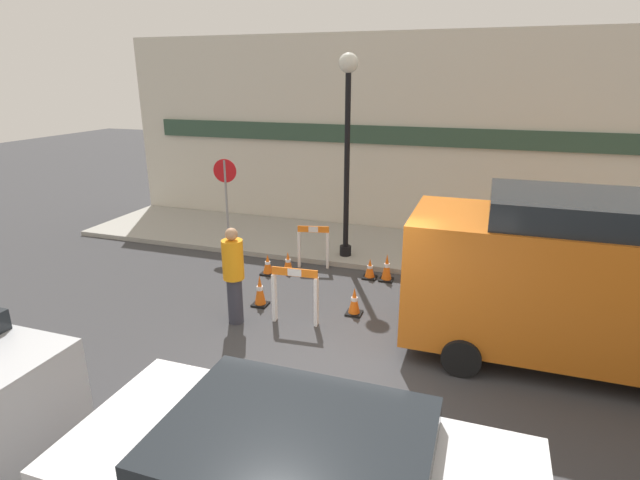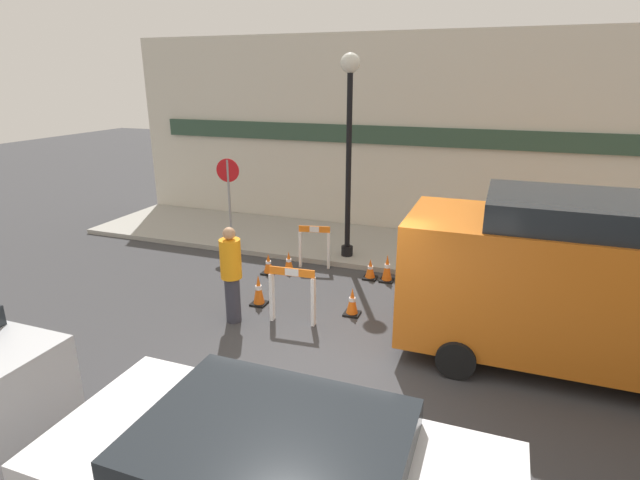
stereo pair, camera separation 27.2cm
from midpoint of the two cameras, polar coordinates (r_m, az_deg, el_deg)
name	(u,v)px [view 2 (the right image)]	position (r m, az deg, el deg)	size (l,w,h in m)	color
ground_plane	(327,380)	(7.82, 1.82, -15.68)	(60.00, 60.00, 0.00)	#38383A
sidewalk_slab	(405,250)	(13.15, 10.33, -1.15)	(18.00, 3.20, 0.13)	#9E9B93
storefront_facade	(423,138)	(14.18, 12.21, 11.32)	(18.00, 0.22, 5.50)	beige
streetlamp_post	(349,130)	(11.73, 4.04, 12.45)	(0.44, 0.44, 4.73)	black
stop_sign	(229,188)	(13.05, -9.80, 5.92)	(0.59, 0.13, 2.26)	gray
barricade_0	(292,293)	(9.16, -2.34, -6.13)	(0.87, 0.20, 1.08)	white
barricade_1	(314,246)	(11.80, 0.02, -0.65)	(0.75, 0.29, 1.03)	white
traffic_cone_0	(289,262)	(11.62, -2.92, -2.57)	(0.30, 0.30, 0.50)	black
traffic_cone_1	(387,268)	(11.19, 8.37, -3.24)	(0.30, 0.30, 0.63)	black
traffic_cone_2	(352,302)	(9.60, 4.52, -7.09)	(0.30, 0.30, 0.55)	black
traffic_cone_3	(268,264)	(11.56, -5.24, -2.80)	(0.30, 0.30, 0.48)	black
traffic_cone_4	(259,290)	(10.02, -6.26, -5.74)	(0.30, 0.30, 0.64)	black
traffic_cone_5	(370,270)	(11.30, 6.45, -3.37)	(0.30, 0.30, 0.47)	black
person_worker	(231,272)	(9.17, -9.27, -3.65)	(0.52, 0.52, 1.83)	#33333D
work_van	(578,278)	(8.58, 28.19, -3.85)	(5.16, 2.27, 2.70)	#D16619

